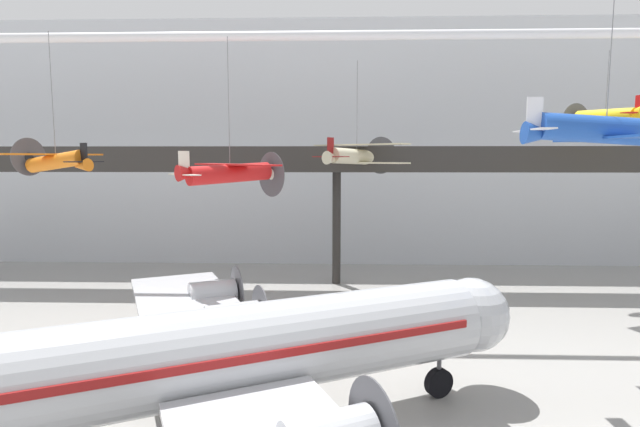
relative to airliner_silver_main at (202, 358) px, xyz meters
The scene contains 9 objects.
hangar_back_wall 34.74m from the airliner_silver_main, 81.87° to the left, with size 140.00×3.00×23.71m.
mezzanine_walkway 24.66m from the airliner_silver_main, 78.47° to the left, with size 110.00×3.20×11.42m.
ceiling_truss_beam 21.50m from the airliner_silver_main, 72.41° to the left, with size 120.00×0.60×0.60m.
airliner_silver_main is the anchor object (origin of this frame).
suspended_plane_orange_highwing 17.94m from the airliner_silver_main, 134.55° to the left, with size 5.46×6.29×8.22m.
suspended_plane_yellow_lowwing 31.33m from the airliner_silver_main, 38.64° to the left, with size 6.90×5.90×5.72m.
suspended_plane_red_highwing 14.68m from the airliner_silver_main, 97.33° to the left, with size 6.86×6.95×9.63m.
suspended_plane_cream_biplane 23.17m from the airliner_silver_main, 73.41° to the left, with size 7.16×6.95×8.46m.
suspended_plane_blue_trainer 19.04m from the airliner_silver_main, 17.82° to the left, with size 6.98×8.55×7.34m.
Camera 1 is at (-0.02, -15.39, 10.58)m, focal length 28.00 mm.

